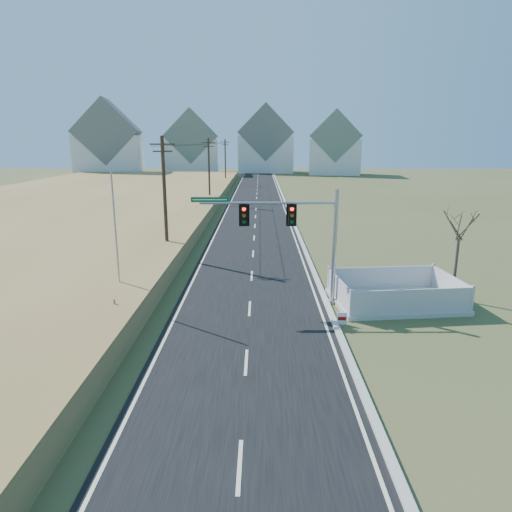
# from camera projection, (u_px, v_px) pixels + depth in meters

# --- Properties ---
(ground) EXTENTS (260.00, 260.00, 0.00)m
(ground) POSITION_uv_depth(u_px,v_px,m) (248.00, 342.00, 20.14)
(ground) COLOR #485127
(ground) RESTS_ON ground
(road) EXTENTS (8.00, 180.00, 0.06)m
(road) POSITION_uv_depth(u_px,v_px,m) (257.00, 200.00, 68.60)
(road) COLOR black
(road) RESTS_ON ground
(curb) EXTENTS (0.30, 180.00, 0.18)m
(curb) POSITION_uv_depth(u_px,v_px,m) (284.00, 199.00, 68.55)
(curb) COLOR #B2AFA8
(curb) RESTS_ON ground
(reed_marsh) EXTENTS (38.00, 110.00, 1.30)m
(reed_marsh) POSITION_uv_depth(u_px,v_px,m) (71.00, 204.00, 58.97)
(reed_marsh) COLOR #B07E4F
(reed_marsh) RESTS_ON ground
(utility_pole_near) EXTENTS (1.80, 0.26, 9.00)m
(utility_pole_near) POSITION_uv_depth(u_px,v_px,m) (165.00, 196.00, 33.59)
(utility_pole_near) COLOR #422D1E
(utility_pole_near) RESTS_ON ground
(utility_pole_mid) EXTENTS (1.80, 0.26, 9.00)m
(utility_pole_mid) POSITION_uv_depth(u_px,v_px,m) (209.00, 170.00, 62.67)
(utility_pole_mid) COLOR #422D1E
(utility_pole_mid) RESTS_ON ground
(utility_pole_far) EXTENTS (1.80, 0.26, 9.00)m
(utility_pole_far) POSITION_uv_depth(u_px,v_px,m) (225.00, 161.00, 91.75)
(utility_pole_far) COLOR #422D1E
(utility_pole_far) RESTS_ON ground
(condo_nw) EXTENTS (17.69, 13.38, 19.05)m
(condo_nw) POSITION_uv_depth(u_px,v_px,m) (108.00, 145.00, 115.53)
(condo_nw) COLOR white
(condo_nw) RESTS_ON ground
(condo_nnw) EXTENTS (14.93, 11.17, 17.03)m
(condo_nnw) POSITION_uv_depth(u_px,v_px,m) (192.00, 147.00, 123.29)
(condo_nnw) COLOR white
(condo_nnw) RESTS_ON ground
(condo_n) EXTENTS (15.27, 10.20, 18.54)m
(condo_n) POSITION_uv_depth(u_px,v_px,m) (265.00, 145.00, 126.83)
(condo_n) COLOR white
(condo_n) RESTS_ON ground
(condo_ne) EXTENTS (14.12, 10.51, 16.52)m
(condo_ne) POSITION_uv_depth(u_px,v_px,m) (335.00, 148.00, 119.11)
(condo_ne) COLOR white
(condo_ne) RESTS_ON ground
(traffic_signal_mast) EXTENTS (7.81, 0.53, 6.21)m
(traffic_signal_mast) POSITION_uv_depth(u_px,v_px,m) (301.00, 233.00, 24.01)
(traffic_signal_mast) COLOR #9EA0A5
(traffic_signal_mast) RESTS_ON ground
(fence_enclosure) EXTENTS (7.03, 5.18, 1.51)m
(fence_enclosure) POSITION_uv_depth(u_px,v_px,m) (395.00, 299.00, 24.82)
(fence_enclosure) COLOR #B7B5AD
(fence_enclosure) RESTS_ON ground
(open_sign) EXTENTS (0.50, 0.09, 0.61)m
(open_sign) POSITION_uv_depth(u_px,v_px,m) (342.00, 318.00, 21.95)
(open_sign) COLOR white
(open_sign) RESTS_ON ground
(flagpole) EXTENTS (0.33, 0.33, 7.36)m
(flagpole) POSITION_uv_depth(u_px,v_px,m) (117.00, 252.00, 24.02)
(flagpole) COLOR #B7B5AD
(flagpole) RESTS_ON ground
(bare_tree) EXTENTS (2.02, 2.02, 5.34)m
(bare_tree) POSITION_uv_depth(u_px,v_px,m) (460.00, 223.00, 24.58)
(bare_tree) COLOR #4C3F33
(bare_tree) RESTS_ON ground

